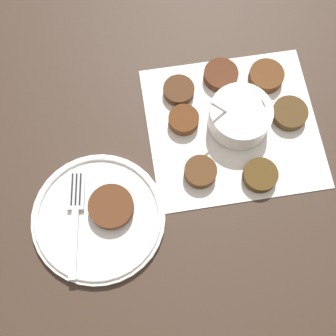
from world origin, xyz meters
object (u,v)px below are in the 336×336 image
sauce_bowl (240,117)px  fork (75,211)px  fritter_on_plate (111,207)px  serving_plate (98,218)px

sauce_bowl → fork: (-0.33, -0.06, -0.01)m
fritter_on_plate → fork: (-0.06, 0.02, -0.01)m
fork → serving_plate: bearing=-35.4°
serving_plate → fork: bearing=144.6°
sauce_bowl → serving_plate: sauce_bowl is taller
sauce_bowl → fritter_on_plate: bearing=-164.6°
serving_plate → fritter_on_plate: bearing=12.9°
serving_plate → fork: (-0.03, 0.02, 0.01)m
fritter_on_plate → fork: fritter_on_plate is taller
fork → sauce_bowl: bearing=10.0°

